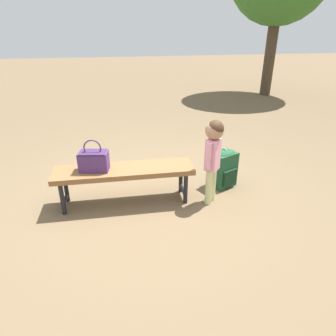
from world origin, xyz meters
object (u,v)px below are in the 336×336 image
object	(u,v)px
park_bench	(124,173)
child_standing	(213,149)
backpack_large	(223,167)
handbag	(94,160)

from	to	relation	value
park_bench	child_standing	size ratio (longest dim) A/B	1.59
backpack_large	handbag	bearing A→B (deg)	-174.80
park_bench	backpack_large	xyz separation A→B (m)	(1.29, 0.17, -0.13)
child_standing	handbag	bearing A→B (deg)	170.85
park_bench	backpack_large	bearing A→B (deg)	7.34
handbag	backpack_large	bearing A→B (deg)	5.20
handbag	backpack_large	xyz separation A→B (m)	(1.62, 0.15, -0.31)
park_bench	backpack_large	distance (m)	1.31
park_bench	handbag	distance (m)	0.38
park_bench	handbag	size ratio (longest dim) A/B	4.39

